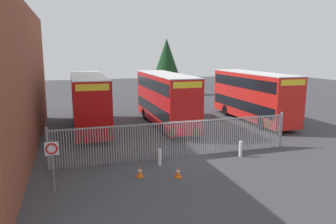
{
  "coord_description": "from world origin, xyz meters",
  "views": [
    {
      "loc": [
        -6.63,
        -17.55,
        6.25
      ],
      "look_at": [
        0.0,
        4.0,
        2.0
      ],
      "focal_mm": 34.36,
      "sensor_mm": 36.0,
      "label": 1
    }
  ],
  "objects": [
    {
      "name": "ground_plane",
      "position": [
        0.0,
        8.0,
        0.0
      ],
      "size": [
        100.0,
        100.0,
        0.0
      ],
      "primitive_type": "plane",
      "color": "#3D3D42"
    },
    {
      "name": "double_decker_bus_behind_fence_left",
      "position": [
        1.13,
        8.47,
        2.42
      ],
      "size": [
        2.54,
        10.81,
        4.42
      ],
      "color": "red",
      "rests_on": "ground"
    },
    {
      "name": "bollard_center_front",
      "position": [
        3.03,
        -1.05,
        0.47
      ],
      "size": [
        0.2,
        0.2,
        0.95
      ],
      "primitive_type": "cylinder",
      "color": "silver",
      "rests_on": "ground"
    },
    {
      "name": "palisade_fence",
      "position": [
        -0.67,
        0.0,
        1.18
      ],
      "size": [
        14.67,
        0.14,
        2.35
      ],
      "color": "gray",
      "rests_on": "ground"
    },
    {
      "name": "speed_limit_sign_post",
      "position": [
        -7.53,
        -3.07,
        1.78
      ],
      "size": [
        0.6,
        0.14,
        2.4
      ],
      "color": "slate",
      "rests_on": "ground"
    },
    {
      "name": "traffic_cone_by_gate",
      "position": [
        -3.47,
        -2.43,
        0.29
      ],
      "size": [
        0.34,
        0.34,
        0.59
      ],
      "color": "orange",
      "rests_on": "ground"
    },
    {
      "name": "double_decker_bus_behind_fence_right",
      "position": [
        -5.23,
        8.77,
        2.42
      ],
      "size": [
        2.54,
        10.81,
        4.42
      ],
      "color": "#B70C0C",
      "rests_on": "ground"
    },
    {
      "name": "bollard_near_left",
      "position": [
        -2.07,
        -1.12,
        0.47
      ],
      "size": [
        0.2,
        0.2,
        0.95
      ],
      "primitive_type": "cylinder",
      "color": "silver",
      "rests_on": "ground"
    },
    {
      "name": "double_decker_bus_near_gate",
      "position": [
        9.22,
        7.81,
        2.42
      ],
      "size": [
        2.54,
        10.81,
        4.42
      ],
      "color": "red",
      "rests_on": "ground"
    },
    {
      "name": "traffic_cone_mid_forecourt",
      "position": [
        -1.65,
        -3.05,
        0.29
      ],
      "size": [
        0.34,
        0.34,
        0.59
      ],
      "color": "orange",
      "rests_on": "ground"
    },
    {
      "name": "tree_tall_back",
      "position": [
        7.15,
        27.93,
        5.2
      ],
      "size": [
        4.09,
        4.09,
        8.13
      ],
      "color": "#4C3823",
      "rests_on": "ground"
    }
  ]
}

